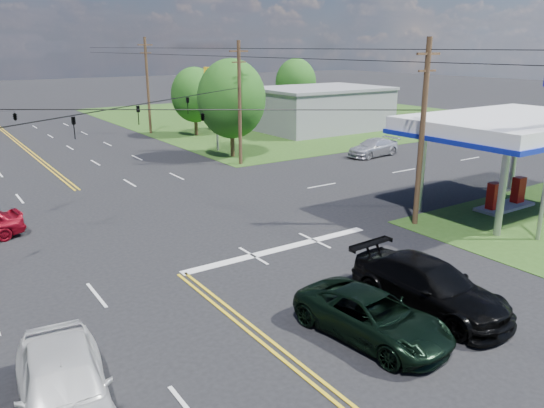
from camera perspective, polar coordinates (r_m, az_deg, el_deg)
ground at (r=29.45m, az=-16.24°, el=-1.97°), size 280.00×280.00×0.00m
grass_ne at (r=73.53m, az=2.22°, el=9.51°), size 46.00×48.00×0.03m
stop_bar at (r=24.69m, az=0.92°, el=-4.89°), size 10.00×0.50×0.02m
retail_ne at (r=60.80m, az=5.17°, el=10.06°), size 14.00×10.00×4.40m
gas_canopy at (r=32.69m, az=24.66°, el=7.49°), size 12.20×8.20×5.35m
pole_se at (r=27.99m, az=15.85°, el=7.49°), size 1.60×0.28×9.50m
pole_ne at (r=41.82m, az=-3.51°, el=10.90°), size 1.60×0.28×9.50m
pole_right_far at (r=58.89m, az=-13.23°, el=12.39°), size 1.60×0.28×10.00m
span_wire_signals at (r=28.20m, az=-17.22°, el=9.67°), size 26.00×18.00×1.13m
power_lines at (r=26.13m, az=-16.36°, el=14.99°), size 26.04×100.00×0.64m
tree_right_a at (r=44.90m, az=-4.38°, el=11.21°), size 5.70×5.70×8.18m
tree_right_b at (r=56.70m, az=-8.30°, el=11.54°), size 4.94×4.94×7.09m
tree_far_r at (r=70.91m, az=2.57°, el=12.93°), size 5.32×5.32×7.63m
pickup_dkgreen at (r=17.64m, az=10.74°, el=-11.78°), size 3.13×5.60×1.48m
suv_black at (r=19.80m, az=16.57°, el=-8.47°), size 2.77×6.21×1.77m
pickup_white at (r=14.85m, az=-21.49°, el=-17.80°), size 2.93×5.72×1.86m
sedan_far at (r=46.43m, az=10.84°, el=5.99°), size 5.24×2.51×1.47m
polesign_ne at (r=47.68m, az=-6.05°, el=12.49°), size 2.01×0.91×7.44m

